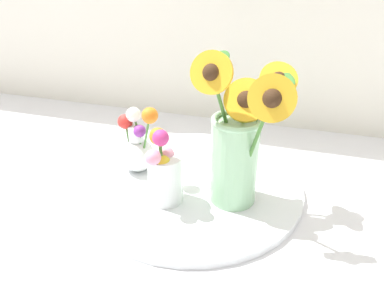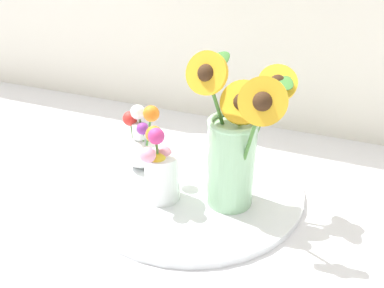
# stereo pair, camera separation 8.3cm
# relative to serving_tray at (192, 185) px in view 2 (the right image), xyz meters

# --- Properties ---
(ground_plane) EXTENTS (6.00, 6.00, 0.00)m
(ground_plane) POSITION_rel_serving_tray_xyz_m (0.02, -0.06, -0.01)
(ground_plane) COLOR silver
(serving_tray) EXTENTS (0.51, 0.51, 0.02)m
(serving_tray) POSITION_rel_serving_tray_xyz_m (0.00, 0.00, 0.00)
(serving_tray) COLOR silver
(serving_tray) RESTS_ON ground_plane
(mason_jar_sunflowers) EXTENTS (0.21, 0.19, 0.33)m
(mason_jar_sunflowers) POSITION_rel_serving_tray_xyz_m (0.11, -0.04, 0.14)
(mason_jar_sunflowers) COLOR #99CC9E
(mason_jar_sunflowers) RESTS_ON serving_tray
(vase_small_center) EXTENTS (0.07, 0.09, 0.18)m
(vase_small_center) POSITION_rel_serving_tray_xyz_m (-0.04, -0.08, 0.08)
(vase_small_center) COLOR white
(vase_small_center) RESTS_ON serving_tray
(vase_bulb_right) EXTENTS (0.12, 0.09, 0.18)m
(vase_bulb_right) POSITION_rel_serving_tray_xyz_m (-0.14, 0.02, 0.07)
(vase_bulb_right) COLOR white
(vase_bulb_right) RESTS_ON serving_tray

